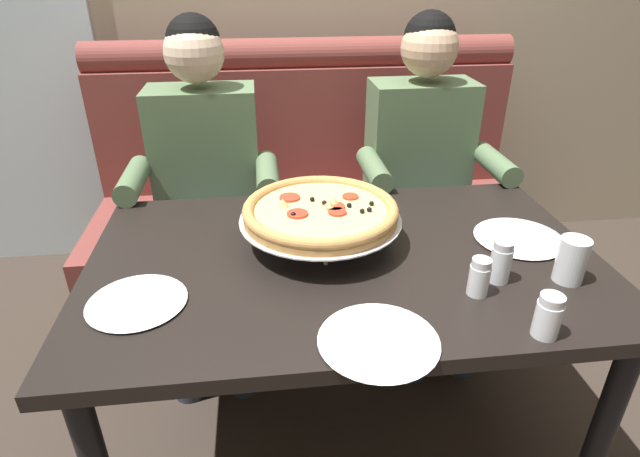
{
  "coord_description": "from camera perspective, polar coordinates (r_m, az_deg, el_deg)",
  "views": [
    {
      "loc": [
        -0.21,
        -1.18,
        1.44
      ],
      "look_at": [
        -0.06,
        0.05,
        0.78
      ],
      "focal_mm": 28.74,
      "sensor_mm": 36.0,
      "label": 1
    }
  ],
  "objects": [
    {
      "name": "ground_plane",
      "position": [
        1.87,
        2.22,
        -22.28
      ],
      "size": [
        16.0,
        16.0,
        0.0
      ],
      "primitive_type": "plane",
      "color": "#382D26"
    },
    {
      "name": "booth_bench",
      "position": [
        2.33,
        -1.0,
        1.5
      ],
      "size": [
        1.88,
        0.78,
        1.13
      ],
      "color": "brown",
      "rests_on": "ground_plane"
    },
    {
      "name": "dining_table",
      "position": [
        1.44,
        2.69,
        -5.85
      ],
      "size": [
        1.38,
        0.86,
        0.72
      ],
      "color": "black",
      "rests_on": "ground_plane"
    },
    {
      "name": "diner_left",
      "position": [
        1.96,
        -12.65,
        5.47
      ],
      "size": [
        0.54,
        0.64,
        1.27
      ],
      "color": "#2D3342",
      "rests_on": "ground_plane"
    },
    {
      "name": "diner_right",
      "position": [
        2.05,
        11.63,
        6.57
      ],
      "size": [
        0.54,
        0.64,
        1.27
      ],
      "color": "#2D3342",
      "rests_on": "ground_plane"
    },
    {
      "name": "pizza",
      "position": [
        1.41,
        0.04,
        1.85
      ],
      "size": [
        0.45,
        0.45,
        0.13
      ],
      "color": "silver",
      "rests_on": "dining_table"
    },
    {
      "name": "shaker_pepper_flakes",
      "position": [
        1.2,
        24.0,
        -9.16
      ],
      "size": [
        0.06,
        0.06,
        0.1
      ],
      "color": "white",
      "rests_on": "dining_table"
    },
    {
      "name": "shaker_parmesan",
      "position": [
        1.28,
        17.27,
        -5.43
      ],
      "size": [
        0.05,
        0.05,
        0.1
      ],
      "color": "white",
      "rests_on": "dining_table"
    },
    {
      "name": "shaker_oregano",
      "position": [
        1.34,
        19.44,
        -3.76
      ],
      "size": [
        0.05,
        0.05,
        0.11
      ],
      "color": "white",
      "rests_on": "dining_table"
    },
    {
      "name": "plate_near_left",
      "position": [
        1.28,
        -19.74,
        -7.5
      ],
      "size": [
        0.23,
        0.23,
        0.02
      ],
      "color": "white",
      "rests_on": "dining_table"
    },
    {
      "name": "plate_near_right",
      "position": [
        1.11,
        6.55,
        -12.09
      ],
      "size": [
        0.26,
        0.26,
        0.02
      ],
      "color": "white",
      "rests_on": "dining_table"
    },
    {
      "name": "plate_far_side",
      "position": [
        1.58,
        21.29,
        -0.81
      ],
      "size": [
        0.25,
        0.25,
        0.02
      ],
      "color": "white",
      "rests_on": "dining_table"
    },
    {
      "name": "drinking_glass",
      "position": [
        1.41,
        26.16,
        -3.4
      ],
      "size": [
        0.07,
        0.07,
        0.12
      ],
      "color": "silver",
      "rests_on": "dining_table"
    },
    {
      "name": "patio_chair",
      "position": [
        3.78,
        -29.18,
        10.54
      ],
      "size": [
        0.4,
        0.4,
        0.86
      ],
      "color": "black",
      "rests_on": "ground_plane"
    }
  ]
}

